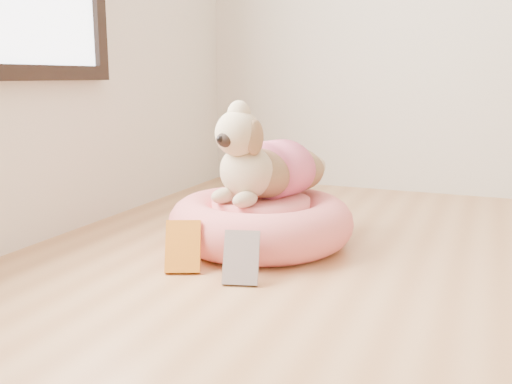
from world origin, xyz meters
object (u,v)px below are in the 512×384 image
at_px(dog, 264,148).
at_px(book_yellow, 183,247).
at_px(book_white, 241,258).
at_px(pet_bed, 261,222).

xyz_separation_m(dog, book_yellow, (-0.14, -0.41, -0.30)).
relative_size(dog, book_white, 3.01).
xyz_separation_m(pet_bed, dog, (0.01, 0.01, 0.29)).
height_order(pet_bed, dog, dog).
xyz_separation_m(pet_bed, book_white, (0.10, -0.42, -0.01)).
bearing_deg(book_yellow, book_white, -29.74).
bearing_deg(book_white, dog, 86.45).
bearing_deg(dog, pet_bed, -115.44).
bearing_deg(book_yellow, pet_bed, 49.06).
xyz_separation_m(pet_bed, book_yellow, (-0.13, -0.40, -0.00)).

